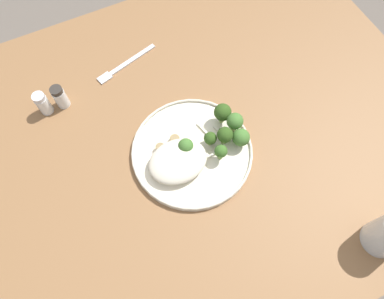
% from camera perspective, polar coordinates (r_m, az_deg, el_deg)
% --- Properties ---
extents(ground, '(6.00, 6.00, 0.00)m').
position_cam_1_polar(ground, '(1.56, -2.19, -11.17)').
color(ground, '#665B51').
extents(wooden_dining_table, '(1.40, 1.00, 0.74)m').
position_cam_1_polar(wooden_dining_table, '(0.94, -3.59, -1.55)').
color(wooden_dining_table, brown).
rests_on(wooden_dining_table, ground).
extents(dinner_plate, '(0.29, 0.29, 0.02)m').
position_cam_1_polar(dinner_plate, '(0.85, 0.00, -0.33)').
color(dinner_plate, beige).
rests_on(dinner_plate, wooden_dining_table).
extents(noodle_bed, '(0.14, 0.11, 0.04)m').
position_cam_1_polar(noodle_bed, '(0.81, -2.43, -1.96)').
color(noodle_bed, beige).
rests_on(noodle_bed, dinner_plate).
extents(seared_scallop_on_noodles, '(0.03, 0.03, 0.01)m').
position_cam_1_polar(seared_scallop_on_noodles, '(0.83, -0.14, -0.68)').
color(seared_scallop_on_noodles, '#DBB77A').
rests_on(seared_scallop_on_noodles, dinner_plate).
extents(seared_scallop_half_hidden, '(0.02, 0.02, 0.02)m').
position_cam_1_polar(seared_scallop_half_hidden, '(0.82, -3.03, -2.19)').
color(seared_scallop_half_hidden, beige).
rests_on(seared_scallop_half_hidden, dinner_plate).
extents(seared_scallop_left_edge, '(0.03, 0.03, 0.01)m').
position_cam_1_polar(seared_scallop_left_edge, '(0.83, -1.51, -1.03)').
color(seared_scallop_left_edge, beige).
rests_on(seared_scallop_left_edge, dinner_plate).
extents(seared_scallop_center_golden, '(0.02, 0.02, 0.01)m').
position_cam_1_polar(seared_scallop_center_golden, '(0.82, -1.62, -2.84)').
color(seared_scallop_center_golden, beige).
rests_on(seared_scallop_center_golden, dinner_plate).
extents(seared_scallop_large_seared, '(0.02, 0.02, 0.01)m').
position_cam_1_polar(seared_scallop_large_seared, '(0.84, -5.13, 0.28)').
color(seared_scallop_large_seared, '#DBB77A').
rests_on(seared_scallop_large_seared, dinner_plate).
extents(seared_scallop_tilted_round, '(0.02, 0.02, 0.01)m').
position_cam_1_polar(seared_scallop_tilted_round, '(0.85, -2.65, 1.40)').
color(seared_scallop_tilted_round, '#DBB77A').
rests_on(seared_scallop_tilted_round, dinner_plate).
extents(broccoli_floret_near_rim, '(0.04, 0.04, 0.05)m').
position_cam_1_polar(broccoli_floret_near_rim, '(0.81, -1.01, 0.56)').
color(broccoli_floret_near_rim, '#89A356').
rests_on(broccoli_floret_near_rim, dinner_plate).
extents(broccoli_floret_front_edge, '(0.04, 0.04, 0.05)m').
position_cam_1_polar(broccoli_floret_front_edge, '(0.83, 7.90, 1.91)').
color(broccoli_floret_front_edge, '#89A356').
rests_on(broccoli_floret_front_edge, dinner_plate).
extents(broccoli_floret_rear_charred, '(0.03, 0.03, 0.04)m').
position_cam_1_polar(broccoli_floret_rear_charred, '(0.83, 2.98, 1.79)').
color(broccoli_floret_rear_charred, '#89A356').
rests_on(broccoli_floret_rear_charred, dinner_plate).
extents(broccoli_floret_center_pile, '(0.03, 0.03, 0.05)m').
position_cam_1_polar(broccoli_floret_center_pile, '(0.81, 4.69, -0.33)').
color(broccoli_floret_center_pile, '#7A994C').
rests_on(broccoli_floret_center_pile, dinner_plate).
extents(broccoli_floret_beside_noodles, '(0.04, 0.04, 0.06)m').
position_cam_1_polar(broccoli_floret_beside_noodles, '(0.84, 6.92, 4.48)').
color(broccoli_floret_beside_noodles, '#89A356').
rests_on(broccoli_floret_beside_noodles, dinner_plate).
extents(broccoli_floret_split_head, '(0.04, 0.04, 0.06)m').
position_cam_1_polar(broccoli_floret_split_head, '(0.82, 5.34, 2.31)').
color(broccoli_floret_split_head, '#7A994C').
rests_on(broccoli_floret_split_head, dinner_plate).
extents(broccoli_floret_left_leaning, '(0.04, 0.04, 0.06)m').
position_cam_1_polar(broccoli_floret_left_leaning, '(0.85, 4.94, 6.00)').
color(broccoli_floret_left_leaning, '#89A356').
rests_on(broccoli_floret_left_leaning, dinner_plate).
extents(onion_sliver_long_sliver, '(0.01, 0.04, 0.00)m').
position_cam_1_polar(onion_sliver_long_sliver, '(0.87, 1.62, 3.54)').
color(onion_sliver_long_sliver, silver).
rests_on(onion_sliver_long_sliver, dinner_plate).
extents(onion_sliver_pale_crescent, '(0.03, 0.04, 0.00)m').
position_cam_1_polar(onion_sliver_pale_crescent, '(0.85, 3.09, 1.34)').
color(onion_sliver_pale_crescent, silver).
rests_on(onion_sliver_pale_crescent, dinner_plate).
extents(onion_sliver_short_strip, '(0.02, 0.04, 0.00)m').
position_cam_1_polar(onion_sliver_short_strip, '(0.86, 4.57, 2.88)').
color(onion_sliver_short_strip, silver).
rests_on(onion_sliver_short_strip, dinner_plate).
extents(onion_sliver_curled_piece, '(0.06, 0.02, 0.00)m').
position_cam_1_polar(onion_sliver_curled_piece, '(0.84, 4.24, -0.08)').
color(onion_sliver_curled_piece, silver).
rests_on(onion_sliver_curled_piece, dinner_plate).
extents(dinner_fork, '(0.18, 0.07, 0.00)m').
position_cam_1_polar(dinner_fork, '(1.01, -10.77, 13.32)').
color(dinner_fork, silver).
rests_on(dinner_fork, wooden_dining_table).
extents(salt_shaker, '(0.03, 0.03, 0.07)m').
position_cam_1_polar(salt_shaker, '(0.95, -22.92, 6.86)').
color(salt_shaker, white).
rests_on(salt_shaker, wooden_dining_table).
extents(pepper_shaker, '(0.03, 0.03, 0.07)m').
position_cam_1_polar(pepper_shaker, '(0.95, -20.51, 7.96)').
color(pepper_shaker, white).
rests_on(pepper_shaker, wooden_dining_table).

